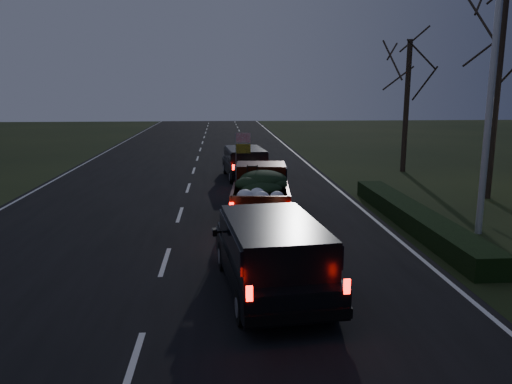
{
  "coord_description": "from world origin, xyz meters",
  "views": [
    {
      "loc": [
        1.47,
        -12.48,
        4.4
      ],
      "look_at": [
        2.57,
        2.6,
        1.3
      ],
      "focal_mm": 35.0,
      "sensor_mm": 36.0,
      "label": 1
    }
  ],
  "objects_px": {
    "light_pole": "(495,52)",
    "pickup_truck": "(261,188)",
    "rear_suv": "(272,249)",
    "lead_suv": "(245,160)"
  },
  "relations": [
    {
      "from": "light_pole",
      "to": "lead_suv",
      "type": "distance_m",
      "value": 13.18
    },
    {
      "from": "lead_suv",
      "to": "rear_suv",
      "type": "distance_m",
      "value": 14.54
    },
    {
      "from": "rear_suv",
      "to": "pickup_truck",
      "type": "bearing_deg",
      "value": 81.12
    },
    {
      "from": "light_pole",
      "to": "pickup_truck",
      "type": "bearing_deg",
      "value": 157.15
    },
    {
      "from": "light_pole",
      "to": "pickup_truck",
      "type": "height_order",
      "value": "light_pole"
    },
    {
      "from": "lead_suv",
      "to": "rear_suv",
      "type": "bearing_deg",
      "value": -95.67
    },
    {
      "from": "pickup_truck",
      "to": "rear_suv",
      "type": "xyz_separation_m",
      "value": [
        -0.32,
        -6.98,
        0.04
      ]
    },
    {
      "from": "light_pole",
      "to": "rear_suv",
      "type": "bearing_deg",
      "value": -148.8
    },
    {
      "from": "rear_suv",
      "to": "lead_suv",
      "type": "bearing_deg",
      "value": 83.2
    },
    {
      "from": "light_pole",
      "to": "rear_suv",
      "type": "relative_size",
      "value": 1.88
    }
  ]
}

